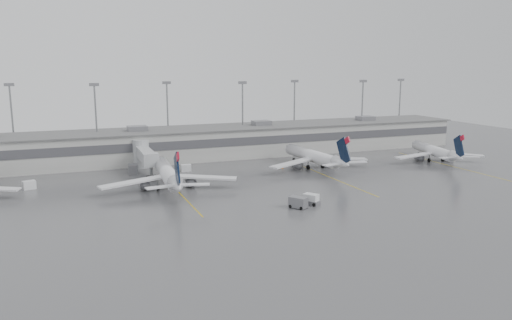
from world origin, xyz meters
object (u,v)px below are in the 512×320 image
object	(u,v)px
baggage_tug	(311,200)
jet_mid_right	(315,156)
jet_far_right	(435,151)
jet_mid_left	(168,174)

from	to	relation	value
baggage_tug	jet_mid_right	bearing A→B (deg)	26.62
baggage_tug	jet_far_right	bearing A→B (deg)	-7.64
jet_mid_right	jet_far_right	distance (m)	34.21
jet_mid_left	baggage_tug	distance (m)	30.44
jet_mid_left	baggage_tug	bearing A→B (deg)	-40.20
jet_mid_right	jet_far_right	world-z (taller)	jet_mid_right
jet_mid_left	jet_far_right	size ratio (longest dim) A/B	1.16
jet_far_right	jet_mid_right	bearing A→B (deg)	-172.34
jet_far_right	baggage_tug	world-z (taller)	jet_far_right
jet_mid_right	baggage_tug	xyz separation A→B (m)	(-15.95, -28.56, -2.27)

